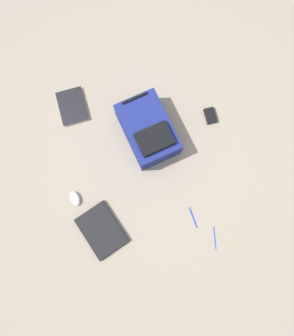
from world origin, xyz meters
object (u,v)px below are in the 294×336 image
object	(u,v)px
pen_black	(215,238)
pen_blue	(193,217)
computer_mouse	(75,198)
backpack	(148,130)
power_brick	(210,116)
book_blue	(72,106)
laptop	(102,230)

from	to	relation	value
pen_black	pen_blue	size ratio (longest dim) A/B	1.04
computer_mouse	pen_blue	distance (m)	0.81
backpack	pen_blue	xyz separation A→B (m)	(0.21, -0.62, -0.09)
backpack	pen_black	xyz separation A→B (m)	(0.33, -0.78, -0.09)
power_brick	backpack	bearing A→B (deg)	-171.81
pen_blue	book_blue	bearing A→B (deg)	128.56
computer_mouse	pen_black	xyz separation A→B (m)	(0.89, -0.40, -0.02)
backpack	laptop	bearing A→B (deg)	-123.37
power_brick	computer_mouse	bearing A→B (deg)	-156.38
backpack	computer_mouse	distance (m)	0.68
backpack	pen_blue	size ratio (longest dim) A/B	3.62
computer_mouse	pen_black	distance (m)	0.98
computer_mouse	power_brick	distance (m)	1.11
power_brick	pen_black	distance (m)	0.85
computer_mouse	power_brick	bearing A→B (deg)	6.96
laptop	book_blue	size ratio (longest dim) A/B	1.38
backpack	pen_black	bearing A→B (deg)	-66.71
pen_blue	laptop	bearing A→B (deg)	179.30
laptop	pen_black	bearing A→B (deg)	-12.37
book_blue	backpack	bearing A→B (deg)	-29.23
backpack	power_brick	bearing A→B (deg)	8.19
laptop	pen_blue	size ratio (longest dim) A/B	2.73
laptop	book_blue	world-z (taller)	laptop
laptop	power_brick	bearing A→B (deg)	38.22
backpack	pen_blue	world-z (taller)	backpack
book_blue	pen_blue	size ratio (longest dim) A/B	1.98
laptop	pen_black	distance (m)	0.76
laptop	pen_blue	bearing A→B (deg)	-0.70
backpack	power_brick	xyz separation A→B (m)	(0.46, 0.07, -0.08)
backpack	laptop	distance (m)	0.74
power_brick	pen_blue	world-z (taller)	power_brick
pen_blue	pen_black	bearing A→B (deg)	-52.33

